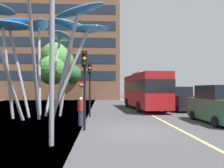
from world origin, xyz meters
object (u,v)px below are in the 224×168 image
at_px(traffic_light_kerb_far, 90,78).
at_px(pedestrian, 81,112).
at_px(traffic_light_kerb_near, 85,73).
at_px(car_parked_near, 217,105).
at_px(leaf_sculpture, 40,26).
at_px(car_side_street, 148,95).
at_px(car_parked_far, 159,97).
at_px(no_entry_sign, 82,92).
at_px(car_parked_mid, 179,99).
at_px(red_bus, 144,89).

xyz_separation_m(traffic_light_kerb_far, pedestrian, (-0.31, -3.62, -2.07)).
height_order(traffic_light_kerb_near, traffic_light_kerb_far, traffic_light_kerb_far).
height_order(traffic_light_kerb_near, car_parked_near, traffic_light_kerb_near).
bearing_deg(traffic_light_kerb_far, leaf_sculpture, -176.27).
height_order(car_side_street, pedestrian, car_side_street).
distance_m(traffic_light_kerb_far, car_parked_near, 8.62).
xyz_separation_m(leaf_sculpture, traffic_light_kerb_far, (3.55, 0.23, -3.70)).
distance_m(leaf_sculpture, traffic_light_kerb_far, 5.14).
xyz_separation_m(traffic_light_kerb_far, car_parked_far, (8.09, 10.27, -1.86)).
relative_size(car_parked_far, no_entry_sign, 1.53).
bearing_deg(car_parked_near, car_parked_mid, 86.93).
distance_m(car_parked_far, pedestrian, 16.23).
bearing_deg(car_side_street, pedestrian, -112.35).
relative_size(red_bus, traffic_light_kerb_far, 2.47).
bearing_deg(car_parked_far, car_side_street, 88.54).
xyz_separation_m(car_parked_near, pedestrian, (-8.17, -0.57, -0.26)).
height_order(car_parked_near, car_parked_far, car_parked_near).
height_order(car_parked_mid, car_side_street, car_parked_mid).
distance_m(red_bus, car_side_street, 12.26).
bearing_deg(car_parked_near, traffic_light_kerb_near, -166.27).
xyz_separation_m(red_bus, traffic_light_kerb_far, (-5.17, -5.42, 0.84)).
xyz_separation_m(leaf_sculpture, traffic_light_kerb_near, (3.55, -4.74, -3.72)).
bearing_deg(car_parked_near, no_entry_sign, 147.80).
distance_m(traffic_light_kerb_near, car_side_street, 23.77).
distance_m(car_parked_far, car_side_street, 6.98).
xyz_separation_m(car_parked_near, car_side_street, (0.41, 20.29, -0.02)).
bearing_deg(car_parked_mid, car_side_street, 89.87).
distance_m(car_parked_mid, no_entry_sign, 9.18).
height_order(leaf_sculpture, pedestrian, leaf_sculpture).
bearing_deg(traffic_light_kerb_far, traffic_light_kerb_near, -89.99).
relative_size(leaf_sculpture, traffic_light_kerb_far, 2.90).
bearing_deg(car_parked_near, leaf_sculpture, 166.13).
bearing_deg(leaf_sculpture, red_bus, 32.95).
distance_m(pedestrian, no_entry_sign, 6.11).
xyz_separation_m(leaf_sculpture, car_side_street, (11.82, 17.47, -5.53)).
distance_m(red_bus, no_entry_sign, 6.68).
bearing_deg(no_entry_sign, car_side_street, 58.69).
bearing_deg(red_bus, car_side_street, 75.33).
relative_size(traffic_light_kerb_near, traffic_light_kerb_far, 0.99).
distance_m(leaf_sculpture, no_entry_sign, 6.11).
distance_m(traffic_light_kerb_far, car_parked_mid, 9.34).
xyz_separation_m(red_bus, traffic_light_kerb_near, (-5.17, -10.39, 0.82)).
distance_m(red_bus, car_parked_near, 8.94).
bearing_deg(traffic_light_kerb_far, car_side_street, 64.38).
relative_size(leaf_sculpture, car_parked_mid, 2.58).
height_order(car_parked_far, car_side_street, car_side_street).
bearing_deg(traffic_light_kerb_far, no_entry_sign, 107.85).
relative_size(traffic_light_kerb_far, pedestrian, 2.48).
distance_m(leaf_sculpture, traffic_light_kerb_near, 6.99).
xyz_separation_m(traffic_light_kerb_near, traffic_light_kerb_far, (-0.00, 4.97, 0.02)).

